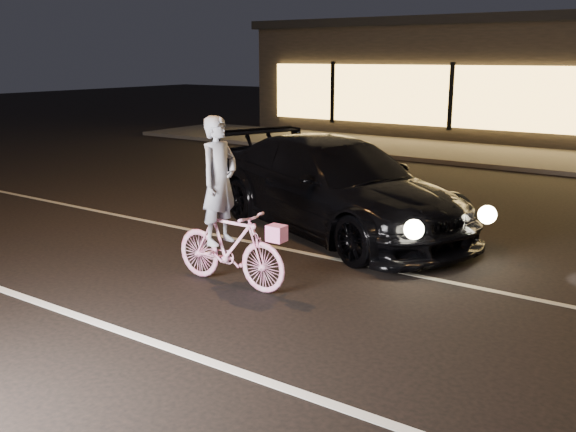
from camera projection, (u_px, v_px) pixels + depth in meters
The scene contains 5 objects.
ground at pixel (346, 326), 7.05m from camera, with size 90.00×90.00×0.00m, color black.
lane_stripe_near at pixel (265, 381), 5.85m from camera, with size 60.00×0.12×0.01m, color silver.
lane_stripe_far at pixel (419, 276), 8.64m from camera, with size 60.00×0.10×0.01m, color gray.
cyclist at pixel (227, 227), 8.16m from camera, with size 1.73×0.59×2.17m.
sedan at pixel (335, 186), 10.71m from camera, with size 5.79×4.01×1.56m.
Camera 1 is at (3.19, -5.75, 2.88)m, focal length 40.00 mm.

